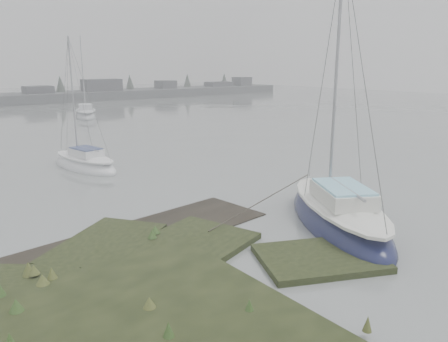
% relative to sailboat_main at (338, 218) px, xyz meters
% --- Properties ---
extents(ground, '(160.00, 160.00, 0.00)m').
position_rel_sailboat_main_xyz_m(ground, '(-3.27, 29.01, -0.32)').
color(ground, slate).
rests_on(ground, ground).
extents(far_shoreline, '(60.00, 8.00, 4.15)m').
position_rel_sailboat_main_xyz_m(far_shoreline, '(23.57, 60.91, 0.53)').
color(far_shoreline, '#4C4F51').
rests_on(far_shoreline, ground).
extents(sailboat_main, '(5.75, 7.49, 10.28)m').
position_rel_sailboat_main_xyz_m(sailboat_main, '(0.00, 0.00, 0.00)').
color(sailboat_main, '#13173A').
rests_on(sailboat_main, ground).
extents(sailboat_white, '(2.73, 5.68, 7.69)m').
position_rel_sailboat_main_xyz_m(sailboat_white, '(-3.77, 14.36, -0.08)').
color(sailboat_white, white).
rests_on(sailboat_white, ground).
extents(sailboat_far_b, '(4.24, 6.93, 9.30)m').
position_rel_sailboat_main_xyz_m(sailboat_far_b, '(5.34, 37.77, -0.03)').
color(sailboat_far_b, '#A0A5AA').
rests_on(sailboat_far_b, ground).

